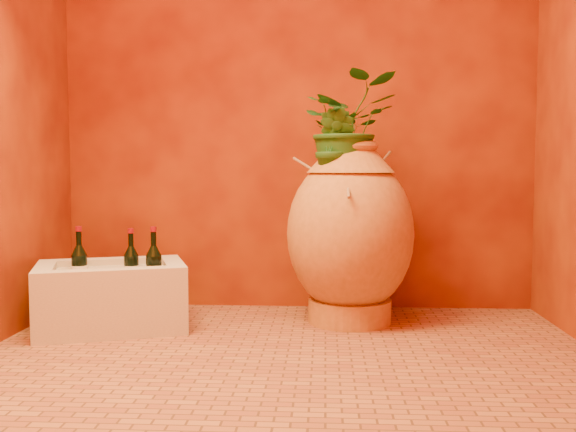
# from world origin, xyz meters

# --- Properties ---
(floor) EXTENTS (2.50, 2.50, 0.00)m
(floor) POSITION_xyz_m (0.00, 0.00, 0.00)
(floor) COLOR #975931
(floor) RESTS_ON ground
(wall_back) EXTENTS (2.50, 0.02, 2.50)m
(wall_back) POSITION_xyz_m (0.00, 1.00, 1.25)
(wall_back) COLOR #5A1105
(wall_back) RESTS_ON ground
(amphora) EXTENTS (0.72, 0.72, 0.88)m
(amphora) POSITION_xyz_m (0.27, 0.65, 0.44)
(amphora) COLOR #B87934
(amphora) RESTS_ON floor
(stone_basin) EXTENTS (0.77, 0.66, 0.31)m
(stone_basin) POSITION_xyz_m (-0.85, 0.46, 0.15)
(stone_basin) COLOR beige
(stone_basin) RESTS_ON floor
(wine_bottle_a) EXTENTS (0.07, 0.07, 0.30)m
(wine_bottle_a) POSITION_xyz_m (-0.77, 0.52, 0.28)
(wine_bottle_a) COLOR black
(wine_bottle_a) RESTS_ON stone_basin
(wine_bottle_b) EXTENTS (0.08, 0.08, 0.31)m
(wine_bottle_b) POSITION_xyz_m (-0.64, 0.46, 0.28)
(wine_bottle_b) COLOR black
(wine_bottle_b) RESTS_ON stone_basin
(wine_bottle_c) EXTENTS (0.08, 0.08, 0.31)m
(wine_bottle_c) POSITION_xyz_m (-1.00, 0.47, 0.28)
(wine_bottle_c) COLOR black
(wine_bottle_c) RESTS_ON stone_basin
(wall_tap) EXTENTS (0.07, 0.15, 0.17)m
(wall_tap) POSITION_xyz_m (0.31, 0.91, 0.75)
(wall_tap) COLOR #B17A29
(wall_tap) RESTS_ON wall_back
(plant_main) EXTENTS (0.54, 0.50, 0.50)m
(plant_main) POSITION_xyz_m (0.25, 0.66, 0.95)
(plant_main) COLOR #1D4F1C
(plant_main) RESTS_ON amphora
(plant_side) EXTENTS (0.25, 0.24, 0.35)m
(plant_side) POSITION_xyz_m (0.19, 0.57, 0.85)
(plant_side) COLOR #1D4F1C
(plant_side) RESTS_ON amphora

